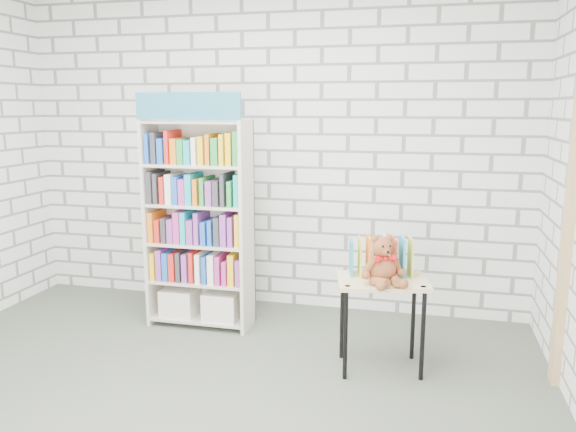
# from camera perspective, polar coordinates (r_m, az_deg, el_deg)

# --- Properties ---
(ground) EXTENTS (4.50, 4.50, 0.00)m
(ground) POSITION_cam_1_polar(r_m,az_deg,el_deg) (3.55, -11.07, -19.16)
(ground) COLOR #474D41
(ground) RESTS_ON ground
(room_shell) EXTENTS (4.52, 4.02, 2.81)m
(room_shell) POSITION_cam_1_polar(r_m,az_deg,el_deg) (3.08, -12.31, 10.95)
(room_shell) COLOR silver
(room_shell) RESTS_ON ground
(bookshelf) EXTENTS (0.84, 0.33, 1.88)m
(bookshelf) POSITION_cam_1_polar(r_m,az_deg,el_deg) (4.57, -9.00, -0.66)
(bookshelf) COLOR beige
(bookshelf) RESTS_ON ground
(display_table) EXTENTS (0.67, 0.53, 0.64)m
(display_table) POSITION_cam_1_polar(r_m,az_deg,el_deg) (3.86, 9.51, -7.62)
(display_table) COLOR #CCB67A
(display_table) RESTS_ON ground
(table_books) EXTENTS (0.45, 0.27, 0.25)m
(table_books) POSITION_cam_1_polar(r_m,az_deg,el_deg) (3.89, 9.41, -4.18)
(table_books) COLOR teal
(table_books) RESTS_ON display_table
(teddy_bear) EXTENTS (0.31, 0.30, 0.32)m
(teddy_bear) POSITION_cam_1_polar(r_m,az_deg,el_deg) (3.71, 9.62, -4.87)
(teddy_bear) COLOR brown
(teddy_bear) RESTS_ON display_table
(door_trim) EXTENTS (0.05, 0.12, 2.10)m
(door_trim) POSITION_cam_1_polar(r_m,az_deg,el_deg) (3.89, 26.60, -0.89)
(door_trim) COLOR tan
(door_trim) RESTS_ON ground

